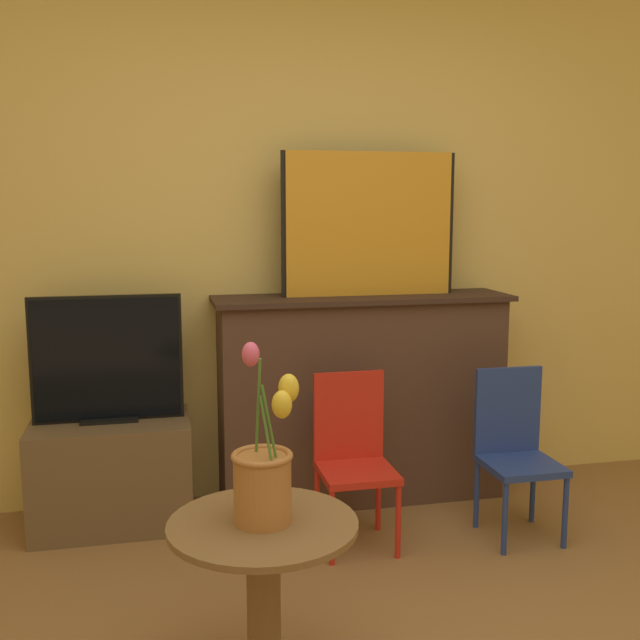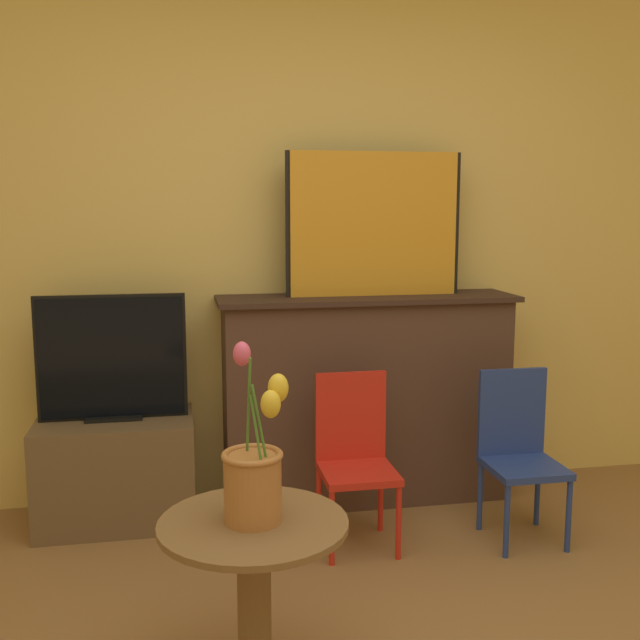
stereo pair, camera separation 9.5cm
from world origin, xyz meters
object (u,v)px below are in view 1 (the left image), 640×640
painting (369,224)px  chair_blue (515,444)px  tv_monitor (107,360)px  chair_red (353,451)px  vase_tulips (264,475)px

painting → chair_blue: size_ratio=1.16×
painting → chair_blue: 1.22m
tv_monitor → chair_red: size_ratio=0.90×
chair_blue → vase_tulips: 1.57m
tv_monitor → chair_red: tv_monitor is taller
chair_red → chair_blue: same height
chair_red → vase_tulips: bearing=-118.6°
tv_monitor → chair_blue: bearing=-15.5°
painting → vase_tulips: 1.76m
tv_monitor → chair_blue: (1.75, -0.48, -0.36)m
chair_red → vase_tulips: vase_tulips is taller
painting → chair_red: bearing=-113.0°
chair_red → painting: bearing=67.0°
painting → vase_tulips: size_ratio=1.66×
chair_red → chair_blue: size_ratio=1.00×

